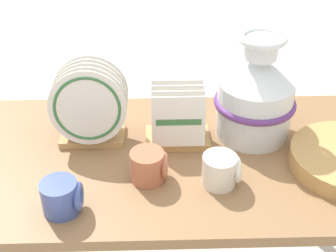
{
  "coord_description": "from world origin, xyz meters",
  "views": [
    {
      "loc": [
        -0.03,
        -1.16,
        1.62
      ],
      "look_at": [
        0.0,
        0.0,
        0.83
      ],
      "focal_mm": 50.0,
      "sensor_mm": 36.0,
      "label": 1
    }
  ],
  "objects_px": {
    "dish_rack_round_plates": "(90,108)",
    "mug_terracotta_glaze": "(149,166)",
    "ceramic_vase": "(256,95)",
    "dish_rack_square_plates": "(178,123)",
    "mug_cream_glaze": "(221,170)",
    "mug_cobalt_glaze": "(62,197)"
  },
  "relations": [
    {
      "from": "mug_cream_glaze",
      "to": "mug_terracotta_glaze",
      "type": "distance_m",
      "value": 0.21
    },
    {
      "from": "dish_rack_square_plates",
      "to": "mug_cobalt_glaze",
      "type": "bearing_deg",
      "value": -135.93
    },
    {
      "from": "dish_rack_round_plates",
      "to": "mug_terracotta_glaze",
      "type": "xyz_separation_m",
      "value": [
        0.19,
        -0.2,
        -0.07
      ]
    },
    {
      "from": "dish_rack_round_plates",
      "to": "mug_cobalt_glaze",
      "type": "height_order",
      "value": "dish_rack_round_plates"
    },
    {
      "from": "dish_rack_round_plates",
      "to": "mug_cobalt_glaze",
      "type": "xyz_separation_m",
      "value": [
        -0.04,
        -0.33,
        -0.07
      ]
    },
    {
      "from": "mug_cream_glaze",
      "to": "mug_terracotta_glaze",
      "type": "relative_size",
      "value": 1.0
    },
    {
      "from": "mug_terracotta_glaze",
      "to": "dish_rack_round_plates",
      "type": "bearing_deg",
      "value": 132.35
    },
    {
      "from": "ceramic_vase",
      "to": "dish_rack_round_plates",
      "type": "distance_m",
      "value": 0.53
    },
    {
      "from": "ceramic_vase",
      "to": "dish_rack_square_plates",
      "type": "height_order",
      "value": "ceramic_vase"
    },
    {
      "from": "dish_rack_round_plates",
      "to": "dish_rack_square_plates",
      "type": "distance_m",
      "value": 0.28
    },
    {
      "from": "dish_rack_round_plates",
      "to": "mug_terracotta_glaze",
      "type": "distance_m",
      "value": 0.29
    },
    {
      "from": "dish_rack_round_plates",
      "to": "ceramic_vase",
      "type": "bearing_deg",
      "value": 2.3
    },
    {
      "from": "ceramic_vase",
      "to": "dish_rack_round_plates",
      "type": "bearing_deg",
      "value": -177.7
    },
    {
      "from": "mug_cream_glaze",
      "to": "dish_rack_round_plates",
      "type": "bearing_deg",
      "value": 149.66
    },
    {
      "from": "mug_cream_glaze",
      "to": "ceramic_vase",
      "type": "bearing_deg",
      "value": 61.7
    },
    {
      "from": "ceramic_vase",
      "to": "mug_terracotta_glaze",
      "type": "xyz_separation_m",
      "value": [
        -0.34,
        -0.22,
        -0.1
      ]
    },
    {
      "from": "ceramic_vase",
      "to": "mug_cobalt_glaze",
      "type": "distance_m",
      "value": 0.67
    },
    {
      "from": "mug_cream_glaze",
      "to": "mug_cobalt_glaze",
      "type": "xyz_separation_m",
      "value": [
        -0.43,
        -0.1,
        0.0
      ]
    },
    {
      "from": "ceramic_vase",
      "to": "mug_terracotta_glaze",
      "type": "bearing_deg",
      "value": -146.43
    },
    {
      "from": "dish_rack_square_plates",
      "to": "dish_rack_round_plates",
      "type": "bearing_deg",
      "value": 176.57
    },
    {
      "from": "mug_cream_glaze",
      "to": "dish_rack_square_plates",
      "type": "bearing_deg",
      "value": 118.21
    },
    {
      "from": "mug_cream_glaze",
      "to": "mug_terracotta_glaze",
      "type": "xyz_separation_m",
      "value": [
        -0.2,
        0.02,
        0.0
      ]
    }
  ]
}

